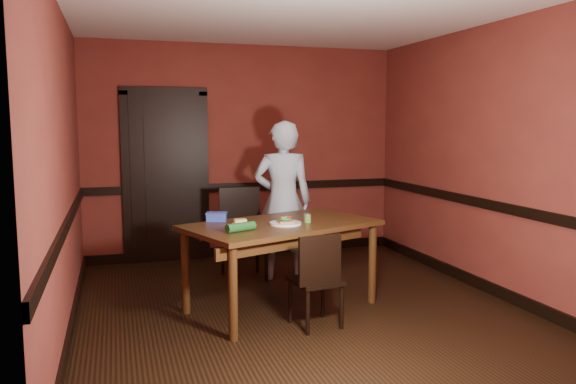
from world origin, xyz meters
TOP-DOWN VIEW (x-y plane):
  - floor at (0.00, 0.00)m, footprint 4.00×4.50m
  - ceiling at (0.00, 0.00)m, footprint 4.00×4.50m
  - wall_back at (0.00, 2.25)m, footprint 4.00×0.02m
  - wall_front at (0.00, -2.25)m, footprint 4.00×0.02m
  - wall_left at (-2.00, 0.00)m, footprint 0.02×4.50m
  - wall_right at (2.00, 0.00)m, footprint 0.02×4.50m
  - dado_back at (0.00, 2.23)m, footprint 4.00×0.03m
  - dado_left at (-1.99, 0.00)m, footprint 0.03×4.50m
  - dado_right at (1.99, 0.00)m, footprint 0.03×4.50m
  - baseboard_back at (0.00, 2.23)m, footprint 4.00×0.03m
  - baseboard_left at (-1.99, 0.00)m, footprint 0.03×4.50m
  - baseboard_right at (1.99, 0.00)m, footprint 0.03×4.50m
  - door at (-1.00, 2.22)m, footprint 1.05×0.07m
  - dining_table at (-0.15, 0.06)m, footprint 1.95×1.50m
  - chair_far at (-0.27, 1.14)m, footprint 0.47×0.47m
  - chair_near at (-0.01, -0.48)m, footprint 0.43×0.43m
  - person at (0.15, 1.02)m, footprint 0.72×0.56m
  - sandwich_plate at (-0.15, -0.04)m, footprint 0.29×0.29m
  - sauce_jar at (0.08, -0.01)m, footprint 0.07×0.07m
  - cheese_saucer at (-0.53, 0.10)m, footprint 0.15×0.15m
  - food_tub at (-0.71, 0.32)m, footprint 0.22×0.18m
  - wrapped_veg at (-0.60, -0.24)m, footprint 0.28×0.17m

SIDE VIEW (x-z plane):
  - floor at x=0.00m, z-range -0.01..0.01m
  - baseboard_back at x=0.00m, z-range 0.00..0.12m
  - baseboard_left at x=-1.99m, z-range 0.00..0.12m
  - baseboard_right at x=1.99m, z-range 0.00..0.12m
  - dining_table at x=-0.15m, z-range 0.00..0.81m
  - chair_near at x=-0.01m, z-range 0.00..0.82m
  - chair_far at x=-0.27m, z-range 0.00..0.99m
  - cheese_saucer at x=-0.53m, z-range 0.80..0.85m
  - sandwich_plate at x=-0.15m, z-range 0.79..0.86m
  - wrapped_veg at x=-0.60m, z-range 0.81..0.88m
  - sauce_jar at x=0.08m, z-range 0.81..0.89m
  - food_tub at x=-0.71m, z-range 0.81..0.89m
  - person at x=0.15m, z-range 0.00..1.74m
  - dado_back at x=0.00m, z-range 0.85..0.95m
  - dado_left at x=-1.99m, z-range 0.85..0.95m
  - dado_right at x=1.99m, z-range 0.85..0.95m
  - door at x=-1.00m, z-range -0.01..2.19m
  - wall_back at x=0.00m, z-range 0.00..2.70m
  - wall_front at x=0.00m, z-range 0.00..2.70m
  - wall_left at x=-2.00m, z-range 0.00..2.70m
  - wall_right at x=2.00m, z-range 0.00..2.70m
  - ceiling at x=0.00m, z-range 2.70..2.71m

